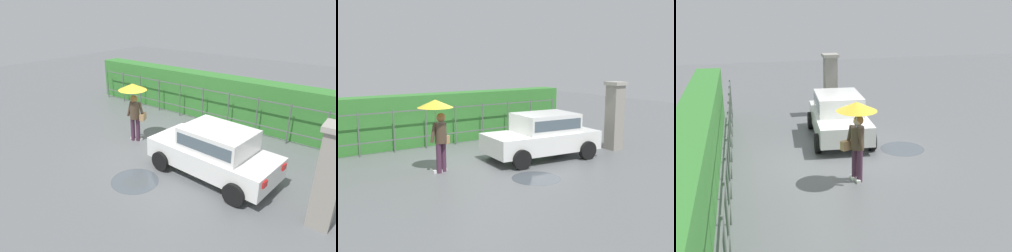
# 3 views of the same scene
# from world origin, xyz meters

# --- Properties ---
(ground_plane) EXTENTS (40.00, 40.00, 0.00)m
(ground_plane) POSITION_xyz_m (0.00, 0.00, 0.00)
(ground_plane) COLOR slate
(car) EXTENTS (3.85, 2.11, 1.48)m
(car) POSITION_xyz_m (2.00, -0.52, 0.80)
(car) COLOR white
(car) RESTS_ON ground
(pedestrian) EXTENTS (1.01, 1.01, 2.10)m
(pedestrian) POSITION_xyz_m (-1.51, -0.13, 1.59)
(pedestrian) COLOR #47283D
(pedestrian) RESTS_ON ground
(gate_pillar) EXTENTS (0.60, 0.60, 2.42)m
(gate_pillar) POSITION_xyz_m (4.97, -0.90, 1.24)
(gate_pillar) COLOR gray
(gate_pillar) RESTS_ON ground
(fence_section) EXTENTS (11.90, 0.05, 1.50)m
(fence_section) POSITION_xyz_m (-0.56, 2.96, 0.83)
(fence_section) COLOR #59605B
(fence_section) RESTS_ON ground
(hedge_row) EXTENTS (12.85, 0.90, 1.90)m
(hedge_row) POSITION_xyz_m (-0.56, 3.72, 0.95)
(hedge_row) COLOR #387F33
(hedge_row) RESTS_ON ground
(puddle_near) EXTENTS (1.36, 1.36, 0.00)m
(puddle_near) POSITION_xyz_m (0.44, -2.18, 0.00)
(puddle_near) COLOR #4C545B
(puddle_near) RESTS_ON ground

